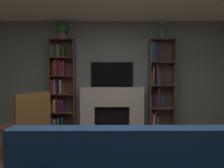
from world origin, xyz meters
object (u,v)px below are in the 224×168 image
at_px(bookshelf_right, 158,87).
at_px(vase_with_flowers, 162,33).
at_px(fireplace, 112,107).
at_px(bookshelf_left, 61,85).
at_px(potted_plant, 62,30).
at_px(tv, 112,75).
at_px(armchair, 26,123).

height_order(bookshelf_right, vase_with_flowers, vase_with_flowers).
bearing_deg(fireplace, bookshelf_left, 179.57).
height_order(fireplace, bookshelf_left, bookshelf_left).
relative_size(bookshelf_right, potted_plant, 5.46).
bearing_deg(bookshelf_right, fireplace, 179.78).
distance_m(tv, potted_plant, 1.56).
height_order(bookshelf_left, armchair, bookshelf_left).
bearing_deg(armchair, fireplace, 48.38).
bearing_deg(armchair, bookshelf_right, 32.19).
relative_size(bookshelf_right, vase_with_flowers, 5.01).
bearing_deg(potted_plant, tv, 5.93).
distance_m(potted_plant, vase_with_flowers, 2.31).
xyz_separation_m(bookshelf_right, vase_with_flowers, (0.07, -0.03, 1.25)).
bearing_deg(bookshelf_left, vase_with_flowers, -0.97).
xyz_separation_m(tv, bookshelf_right, (1.08, -0.09, -0.29)).
bearing_deg(tv, potted_plant, -174.07).
bearing_deg(vase_with_flowers, bookshelf_right, 160.09).
relative_size(tv, potted_plant, 2.55).
relative_size(potted_plant, armchair, 0.38).
xyz_separation_m(fireplace, vase_with_flowers, (1.16, -0.03, 1.73)).
distance_m(tv, vase_with_flowers, 1.51).
distance_m(tv, bookshelf_right, 1.12).
xyz_separation_m(bookshelf_left, bookshelf_right, (2.30, -0.01, -0.04)).
relative_size(fireplace, potted_plant, 4.09).
bearing_deg(tv, bookshelf_left, -176.30).
xyz_separation_m(potted_plant, vase_with_flowers, (2.31, 0.00, -0.08)).
bearing_deg(fireplace, potted_plant, -178.41).
bearing_deg(bookshelf_right, bookshelf_left, 179.67).
xyz_separation_m(bookshelf_right, potted_plant, (-2.24, -0.03, 1.33)).
bearing_deg(vase_with_flowers, fireplace, 178.47).
distance_m(bookshelf_right, potted_plant, 2.60).
distance_m(bookshelf_left, bookshelf_right, 2.30).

